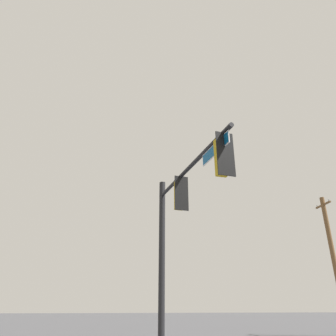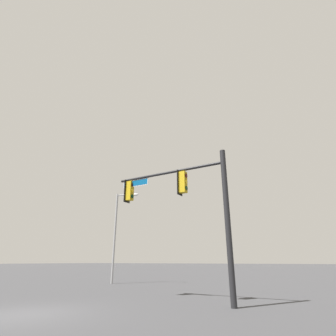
% 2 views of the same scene
% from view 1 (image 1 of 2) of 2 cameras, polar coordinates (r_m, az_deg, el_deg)
% --- Properties ---
extents(signal_pole_near, '(6.40, 0.54, 6.84)m').
position_cam_1_polar(signal_pole_near, '(12.08, 1.71, -9.28)').
color(signal_pole_near, black).
rests_on(signal_pole_near, ground_plane).
extents(utility_pole, '(1.85, 0.40, 9.90)m').
position_cam_1_polar(utility_pole, '(28.01, 26.93, -14.08)').
color(utility_pole, brown).
rests_on(utility_pole, ground_plane).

